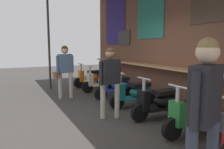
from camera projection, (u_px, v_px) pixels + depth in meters
The scene contains 11 objects.
ground_plane at pixel (107, 117), 5.03m from camera, with size 26.94×26.94×0.00m, color #383533.
market_stall_facade at pixel (171, 27), 5.57m from camera, with size 9.62×2.79×3.81m.
scooter_orange at pixel (92, 77), 8.80m from camera, with size 0.47×1.40×0.97m.
scooter_cream at pixel (103, 81), 7.86m from camera, with size 0.46×1.40×0.97m.
scooter_blue at pixel (117, 86), 6.87m from camera, with size 0.49×1.40×0.97m.
scooter_teal at pixel (136, 93), 5.87m from camera, with size 0.46×1.40×0.97m.
scooter_black at pixel (161, 102), 4.93m from camera, with size 0.46×1.40×0.97m.
scooter_green at pixel (196, 114), 4.03m from camera, with size 0.46×1.40×0.97m.
shopper_with_handbag at pixel (205, 103), 2.22m from camera, with size 0.44×0.67×1.73m.
shopper_browsing at pixel (110, 76), 4.87m from camera, with size 0.24×0.55×1.61m.
shopper_passing at pixel (65, 67), 6.74m from camera, with size 0.33×0.66×1.66m.
Camera 1 is at (4.40, -2.06, 1.65)m, focal length 34.73 mm.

